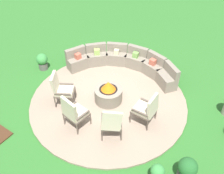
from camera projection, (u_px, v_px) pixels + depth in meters
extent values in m
plane|color=#2D6B28|center=(108.00, 101.00, 7.96)|extent=(24.00, 24.00, 0.00)
cylinder|color=gray|center=(108.00, 100.00, 7.94)|extent=(4.89, 4.89, 0.06)
cylinder|color=gray|center=(108.00, 95.00, 7.77)|extent=(0.87, 0.87, 0.45)
cylinder|color=black|center=(108.00, 90.00, 7.65)|extent=(0.56, 0.56, 0.06)
cone|color=orange|center=(108.00, 86.00, 7.54)|extent=(0.45, 0.45, 0.28)
cube|color=gray|center=(166.00, 80.00, 8.31)|extent=(0.87, 0.80, 0.45)
cube|color=gray|center=(172.00, 70.00, 8.10)|extent=(0.70, 0.57, 0.32)
cube|color=gray|center=(153.00, 69.00, 8.79)|extent=(0.84, 0.63, 0.45)
cube|color=gray|center=(157.00, 58.00, 8.61)|extent=(0.76, 0.35, 0.32)
cube|color=gray|center=(136.00, 62.00, 9.14)|extent=(0.79, 0.52, 0.45)
cube|color=gray|center=(138.00, 51.00, 8.99)|extent=(0.76, 0.23, 0.32)
cube|color=gray|center=(117.00, 58.00, 9.31)|extent=(0.87, 0.73, 0.45)
cube|color=gray|center=(117.00, 47.00, 9.17)|extent=(0.74, 0.47, 0.32)
cube|color=gray|center=(97.00, 59.00, 9.29)|extent=(0.84, 0.85, 0.45)
cube|color=gray|center=(96.00, 48.00, 9.15)|extent=(0.63, 0.65, 0.32)
cube|color=gray|center=(78.00, 63.00, 9.07)|extent=(0.70, 0.86, 0.45)
cube|color=gray|center=(75.00, 52.00, 8.92)|extent=(0.44, 0.75, 0.32)
cube|color=#BC5B47|center=(78.00, 56.00, 8.83)|extent=(0.20, 0.22, 0.19)
cube|color=#BC5B47|center=(153.00, 62.00, 8.56)|extent=(0.22, 0.20, 0.20)
cube|color=#70A34C|center=(136.00, 55.00, 8.90)|extent=(0.21, 0.19, 0.19)
cube|color=#93B756|center=(97.00, 52.00, 9.04)|extent=(0.26, 0.26, 0.20)
cube|color=beige|center=(116.00, 52.00, 9.07)|extent=(0.21, 0.20, 0.17)
cylinder|color=brown|center=(75.00, 93.00, 7.89)|extent=(0.04, 0.04, 0.38)
cylinder|color=brown|center=(73.00, 103.00, 7.52)|extent=(0.04, 0.04, 0.38)
cylinder|color=brown|center=(59.00, 92.00, 7.91)|extent=(0.04, 0.04, 0.38)
cylinder|color=brown|center=(55.00, 103.00, 7.54)|extent=(0.04, 0.04, 0.38)
cube|color=brown|center=(65.00, 92.00, 7.58)|extent=(0.76, 0.74, 0.05)
cube|color=beige|center=(64.00, 91.00, 7.53)|extent=(0.70, 0.68, 0.09)
cube|color=beige|center=(55.00, 83.00, 7.37)|extent=(0.34, 0.51, 0.66)
cube|color=brown|center=(66.00, 84.00, 7.67)|extent=(0.44, 0.29, 0.04)
cube|color=brown|center=(63.00, 94.00, 7.31)|extent=(0.44, 0.29, 0.04)
cylinder|color=brown|center=(77.00, 110.00, 7.31)|extent=(0.04, 0.04, 0.38)
cylinder|color=brown|center=(91.00, 119.00, 7.03)|extent=(0.04, 0.04, 0.38)
cylinder|color=brown|center=(64.00, 120.00, 7.03)|extent=(0.04, 0.04, 0.38)
cylinder|color=brown|center=(77.00, 130.00, 6.75)|extent=(0.04, 0.04, 0.38)
cube|color=brown|center=(77.00, 114.00, 6.89)|extent=(0.65, 0.61, 0.05)
cube|color=beige|center=(76.00, 112.00, 6.84)|extent=(0.60, 0.56, 0.09)
cube|color=beige|center=(69.00, 110.00, 6.53)|extent=(0.59, 0.17, 0.69)
cube|color=brown|center=(70.00, 106.00, 6.94)|extent=(0.11, 0.46, 0.04)
cube|color=brown|center=(83.00, 115.00, 6.67)|extent=(0.11, 0.46, 0.04)
cylinder|color=brown|center=(102.00, 121.00, 6.98)|extent=(0.04, 0.04, 0.38)
cylinder|color=brown|center=(120.00, 121.00, 6.99)|extent=(0.04, 0.04, 0.38)
cylinder|color=brown|center=(102.00, 136.00, 6.59)|extent=(0.04, 0.04, 0.38)
cylinder|color=brown|center=(121.00, 136.00, 6.59)|extent=(0.04, 0.04, 0.38)
cube|color=brown|center=(111.00, 123.00, 6.65)|extent=(0.76, 0.76, 0.05)
cube|color=beige|center=(111.00, 121.00, 6.60)|extent=(0.70, 0.70, 0.09)
cube|color=beige|center=(112.00, 121.00, 6.26)|extent=(0.48, 0.43, 0.65)
cube|color=brown|center=(102.00, 119.00, 6.56)|extent=(0.31, 0.41, 0.04)
cube|color=brown|center=(121.00, 119.00, 6.56)|extent=(0.31, 0.41, 0.04)
cylinder|color=brown|center=(130.00, 118.00, 7.08)|extent=(0.04, 0.04, 0.38)
cylinder|color=brown|center=(139.00, 107.00, 7.42)|extent=(0.04, 0.04, 0.38)
cylinder|color=brown|center=(147.00, 126.00, 6.85)|extent=(0.04, 0.04, 0.38)
cylinder|color=brown|center=(156.00, 114.00, 7.19)|extent=(0.04, 0.04, 0.38)
cube|color=brown|center=(144.00, 111.00, 7.00)|extent=(0.59, 0.57, 0.05)
cube|color=beige|center=(144.00, 109.00, 6.95)|extent=(0.54, 0.53, 0.09)
cube|color=beige|center=(153.00, 106.00, 6.69)|extent=(0.15, 0.52, 0.57)
cube|color=brown|center=(140.00, 113.00, 6.75)|extent=(0.49, 0.06, 0.04)
cube|color=brown|center=(148.00, 102.00, 7.07)|extent=(0.49, 0.06, 0.04)
sphere|color=#3D8E42|center=(158.00, 171.00, 5.65)|extent=(0.33, 0.33, 0.33)
sphere|color=#DB337A|center=(160.00, 170.00, 5.58)|extent=(0.13, 0.13, 0.13)
cylinder|color=#605B56|center=(43.00, 66.00, 9.21)|extent=(0.32, 0.32, 0.24)
sphere|color=#3D8E42|center=(42.00, 59.00, 9.02)|extent=(0.41, 0.41, 0.41)
sphere|color=yellow|center=(42.00, 58.00, 8.95)|extent=(0.15, 0.15, 0.15)
sphere|color=#236028|center=(188.00, 167.00, 5.65)|extent=(0.45, 0.45, 0.45)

